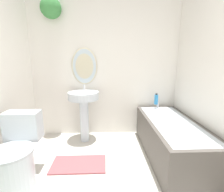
% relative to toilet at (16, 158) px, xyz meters
% --- Properties ---
extents(wall_back, '(2.57, 0.31, 2.40)m').
position_rel_toilet_xyz_m(wall_back, '(0.88, 1.25, 0.96)').
color(wall_back, silver).
rests_on(wall_back, ground_plane).
extents(toilet, '(0.44, 0.61, 0.74)m').
position_rel_toilet_xyz_m(toilet, '(0.00, 0.00, 0.00)').
color(toilet, silver).
rests_on(toilet, ground_plane).
extents(pedestal_sink, '(0.48, 0.48, 0.92)m').
position_rel_toilet_xyz_m(pedestal_sink, '(0.60, 0.95, 0.31)').
color(pedestal_sink, silver).
rests_on(pedestal_sink, ground_plane).
extents(bathtub, '(0.65, 1.47, 0.58)m').
position_rel_toilet_xyz_m(bathtub, '(1.83, 0.45, -0.04)').
color(bathtub, '#4C4742').
rests_on(bathtub, ground_plane).
extents(shampoo_bottle, '(0.06, 0.06, 0.18)m').
position_rel_toilet_xyz_m(shampoo_bottle, '(1.79, 1.05, 0.36)').
color(shampoo_bottle, '#2D84C6').
rests_on(shampoo_bottle, bathtub).
extents(bath_mat, '(0.68, 0.37, 0.02)m').
position_rel_toilet_xyz_m(bath_mat, '(0.60, 0.29, -0.30)').
color(bath_mat, '#934C51').
rests_on(bath_mat, ground_plane).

